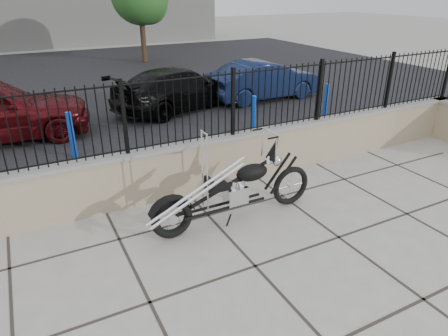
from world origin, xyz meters
TOP-DOWN VIEW (x-y plane):
  - ground_plane at (0.00, 0.00)m, footprint 90.00×90.00m
  - parking_lot at (0.00, 12.50)m, footprint 30.00×30.00m
  - retaining_wall at (0.00, 2.50)m, footprint 14.00×0.36m
  - iron_fence at (0.00, 2.50)m, footprint 14.00×0.08m
  - chopper_motorcycle at (0.29, 1.19)m, footprint 2.74×0.50m
  - car_black at (1.98, 7.74)m, footprint 4.71×3.05m
  - car_blue at (4.97, 7.53)m, footprint 3.93×1.45m
  - bollard_a at (-1.58, 5.16)m, footprint 0.16×0.16m
  - bollard_b at (2.77, 4.63)m, footprint 0.13×0.13m
  - bollard_c at (5.61, 5.16)m, footprint 0.14×0.14m

SIDE VIEW (x-z plane):
  - ground_plane at x=0.00m, z-range 0.00..0.00m
  - parking_lot at x=0.00m, z-range 0.00..0.00m
  - bollard_c at x=5.61m, z-range 0.00..0.92m
  - retaining_wall at x=0.00m, z-range 0.00..0.96m
  - bollard_b at x=2.77m, z-range 0.00..1.01m
  - bollard_a at x=-1.58m, z-range 0.00..1.04m
  - car_black at x=1.98m, z-range 0.00..1.27m
  - car_blue at x=4.97m, z-range 0.00..1.28m
  - chopper_motorcycle at x=0.29m, z-range 0.00..1.64m
  - iron_fence at x=0.00m, z-range 0.96..2.16m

